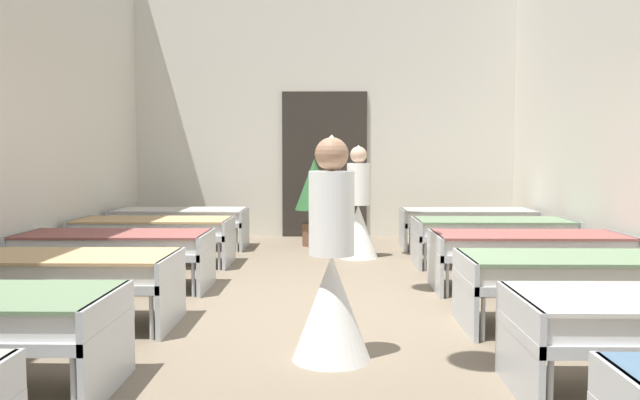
% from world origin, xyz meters
% --- Properties ---
extents(ground_plane, '(6.86, 10.61, 0.10)m').
position_xyz_m(ground_plane, '(0.00, 0.00, -0.05)').
color(ground_plane, '#7A6B56').
extents(room_shell, '(6.66, 10.21, 4.76)m').
position_xyz_m(room_shell, '(0.00, 1.29, 2.38)').
color(room_shell, silver).
rests_on(room_shell, ground).
extents(bed_left_row_2, '(1.90, 0.84, 0.57)m').
position_xyz_m(bed_left_row_2, '(-2.08, -0.72, 0.44)').
color(bed_left_row_2, '#B7BCC1').
rests_on(bed_left_row_2, ground).
extents(bed_right_row_2, '(1.90, 0.84, 0.57)m').
position_xyz_m(bed_right_row_2, '(2.08, -0.72, 0.44)').
color(bed_right_row_2, '#B7BCC1').
rests_on(bed_right_row_2, ground).
extents(bed_left_row_3, '(1.90, 0.84, 0.57)m').
position_xyz_m(bed_left_row_3, '(-2.08, 0.72, 0.44)').
color(bed_left_row_3, '#B7BCC1').
rests_on(bed_left_row_3, ground).
extents(bed_right_row_3, '(1.90, 0.84, 0.57)m').
position_xyz_m(bed_right_row_3, '(2.08, 0.72, 0.44)').
color(bed_right_row_3, '#B7BCC1').
rests_on(bed_right_row_3, ground).
extents(bed_left_row_4, '(1.90, 0.84, 0.57)m').
position_xyz_m(bed_left_row_4, '(-2.08, 2.15, 0.44)').
color(bed_left_row_4, '#B7BCC1').
rests_on(bed_left_row_4, ground).
extents(bed_right_row_4, '(1.90, 0.84, 0.57)m').
position_xyz_m(bed_right_row_4, '(2.08, 2.15, 0.44)').
color(bed_right_row_4, '#B7BCC1').
rests_on(bed_right_row_4, ground).
extents(bed_left_row_5, '(1.90, 0.84, 0.57)m').
position_xyz_m(bed_left_row_5, '(-2.08, 3.59, 0.44)').
color(bed_left_row_5, '#B7BCC1').
rests_on(bed_left_row_5, ground).
extents(bed_right_row_5, '(1.90, 0.84, 0.57)m').
position_xyz_m(bed_right_row_5, '(2.08, 3.59, 0.44)').
color(bed_right_row_5, '#B7BCC1').
rests_on(bed_right_row_5, ground).
extents(nurse_near_aisle, '(0.52, 0.52, 1.49)m').
position_xyz_m(nurse_near_aisle, '(0.47, 2.75, 0.53)').
color(nurse_near_aisle, white).
rests_on(nurse_near_aisle, ground).
extents(nurse_mid_aisle, '(0.52, 0.52, 1.49)m').
position_xyz_m(nurse_mid_aisle, '(0.11, -1.51, 0.53)').
color(nurse_mid_aisle, white).
rests_on(nurse_mid_aisle, ground).
extents(potted_plant, '(0.57, 0.57, 1.30)m').
position_xyz_m(potted_plant, '(-0.14, 3.87, 0.81)').
color(potted_plant, brown).
rests_on(potted_plant, ground).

